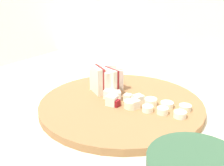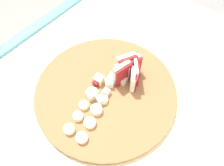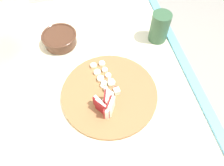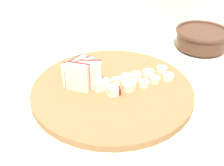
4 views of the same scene
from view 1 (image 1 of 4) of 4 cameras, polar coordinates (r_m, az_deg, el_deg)
tile_backsplash at (r=0.93m, az=16.08°, el=-10.01°), size 2.40×0.04×1.40m
cutting_board at (r=0.59m, az=1.98°, el=-4.63°), size 0.36×0.36×0.02m
apple_wedge_fan at (r=0.63m, az=-1.75°, el=0.63°), size 0.09×0.08×0.06m
apple_dice_pile at (r=0.58m, az=1.54°, el=-3.13°), size 0.10×0.07×0.02m
banana_slice_rows at (r=0.56m, az=9.39°, el=-4.94°), size 0.13×0.08×0.02m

